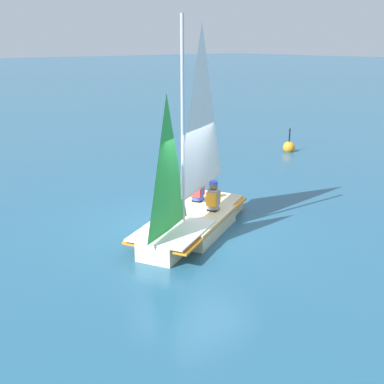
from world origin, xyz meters
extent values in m
plane|color=#235675|center=(0.00, 0.00, 0.00)|extent=(260.00, 260.00, 0.00)
cube|color=beige|center=(0.00, 0.00, 0.21)|extent=(2.69, 2.34, 0.41)
cube|color=beige|center=(-1.44, -0.70, 0.21)|extent=(1.21, 1.16, 0.41)
cube|color=beige|center=(1.44, 0.70, 0.21)|extent=(1.41, 1.56, 0.41)
cube|color=orange|center=(0.00, 0.00, 0.34)|extent=(4.29, 3.13, 0.05)
cube|color=silver|center=(-1.02, -0.50, 0.43)|extent=(2.27, 2.06, 0.04)
cylinder|color=#B7B7BC|center=(-0.46, -0.23, 2.73)|extent=(0.08, 0.08, 4.63)
cylinder|color=#B7B7BC|center=(0.51, 0.25, 0.98)|extent=(1.97, 1.01, 0.07)
pyramid|color=white|center=(0.51, 0.25, 2.97)|extent=(1.86, 0.94, 3.92)
pyramid|color=green|center=(-1.15, -0.56, 2.00)|extent=(1.27, 0.65, 2.98)
cube|color=black|center=(1.92, 0.94, 0.14)|extent=(0.09, 0.06, 0.29)
cube|color=black|center=(0.66, -0.05, 0.23)|extent=(0.36, 0.34, 0.45)
cylinder|color=gray|center=(0.66, -0.05, 0.71)|extent=(0.40, 0.40, 0.50)
cube|color=orange|center=(0.66, -0.05, 0.73)|extent=(0.42, 0.38, 0.35)
sphere|color=brown|center=(0.66, -0.05, 1.05)|extent=(0.22, 0.22, 0.22)
cylinder|color=blue|center=(0.66, -0.05, 1.14)|extent=(0.28, 0.28, 0.06)
cube|color=black|center=(0.84, 0.75, 0.23)|extent=(0.36, 0.34, 0.45)
cylinder|color=blue|center=(0.84, 0.75, 0.71)|extent=(0.40, 0.40, 0.50)
cube|color=red|center=(0.84, 0.75, 0.73)|extent=(0.42, 0.38, 0.35)
sphere|color=brown|center=(0.84, 0.75, 1.05)|extent=(0.22, 0.22, 0.22)
cylinder|color=white|center=(0.84, 0.75, 1.14)|extent=(0.28, 0.28, 0.06)
sphere|color=orange|center=(8.95, 4.21, 0.18)|extent=(0.50, 0.50, 0.50)
cylinder|color=black|center=(8.95, 4.21, 0.67)|extent=(0.06, 0.06, 0.63)
camera|label=1|loc=(-7.13, -8.44, 4.49)|focal=45.00mm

